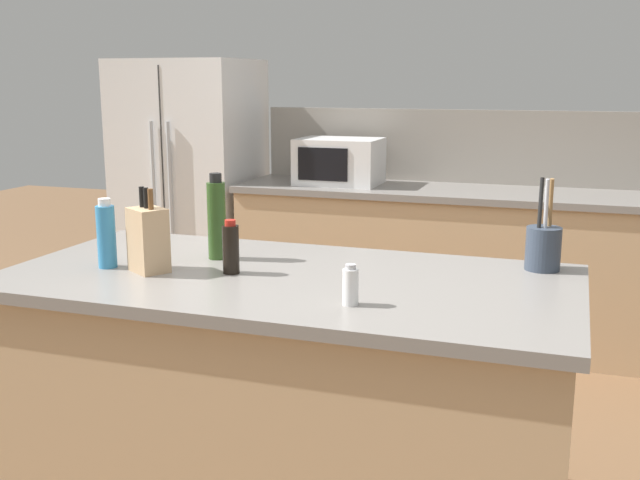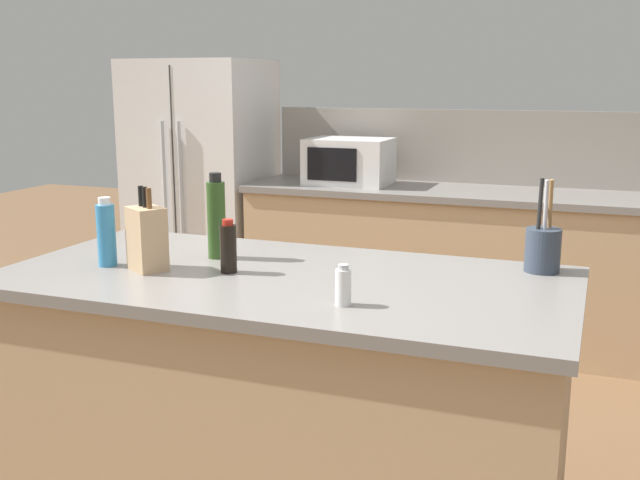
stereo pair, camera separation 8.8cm
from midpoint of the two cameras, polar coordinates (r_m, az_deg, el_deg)
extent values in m
cube|color=tan|center=(4.64, 10.45, -2.22)|extent=(2.79, 0.62, 0.90)
cube|color=gray|center=(4.55, 10.68, 3.52)|extent=(2.83, 0.66, 0.04)
cube|color=gray|center=(4.83, 11.35, 6.97)|extent=(2.79, 0.03, 0.46)
cube|color=tan|center=(2.69, -3.44, -12.82)|extent=(1.87, 0.90, 0.90)
cube|color=gray|center=(2.53, -3.58, -3.13)|extent=(1.93, 0.96, 0.04)
cube|color=white|center=(5.22, -10.27, 3.93)|extent=(0.86, 0.72, 1.72)
cube|color=#2D2D2D|center=(4.91, -12.32, 3.33)|extent=(0.01, 0.00, 1.63)
cylinder|color=#ADB2B7|center=(4.92, -13.03, 3.33)|extent=(0.02, 0.02, 0.94)
cylinder|color=#ADB2B7|center=(4.86, -11.82, 3.28)|extent=(0.02, 0.02, 0.94)
cube|color=white|center=(4.71, 0.95, 6.01)|extent=(0.51, 0.38, 0.29)
cube|color=black|center=(4.54, -0.36, 5.79)|extent=(0.31, 0.01, 0.20)
cube|color=tan|center=(2.62, -13.89, -0.01)|extent=(0.16, 0.15, 0.22)
cylinder|color=black|center=(2.63, -14.36, 3.20)|extent=(0.02, 0.02, 0.07)
cylinder|color=black|center=(2.60, -14.06, 3.12)|extent=(0.02, 0.02, 0.07)
cylinder|color=brown|center=(2.57, -13.75, 3.04)|extent=(0.02, 0.02, 0.07)
cylinder|color=#333D4C|center=(2.68, 15.74, -0.64)|extent=(0.12, 0.12, 0.15)
cylinder|color=olive|center=(2.66, 16.27, 2.65)|extent=(0.01, 0.05, 0.18)
cylinder|color=black|center=(2.65, 15.55, 2.67)|extent=(0.01, 0.05, 0.18)
cylinder|color=#B2B2B7|center=(2.63, 15.95, 2.58)|extent=(0.01, 0.03, 0.18)
cylinder|color=#2D4C1E|center=(2.76, -8.78, 1.45)|extent=(0.07, 0.07, 0.28)
cylinder|color=black|center=(2.73, -8.89, 4.70)|extent=(0.04, 0.04, 0.03)
cylinder|color=#3384BC|center=(2.72, -16.86, 0.23)|extent=(0.07, 0.07, 0.22)
cylinder|color=white|center=(2.70, -17.02, 2.77)|extent=(0.04, 0.04, 0.03)
cylinder|color=black|center=(2.55, -7.79, -0.73)|extent=(0.06, 0.06, 0.16)
cylinder|color=#B22319|center=(2.53, -7.85, 1.31)|extent=(0.04, 0.04, 0.02)
cylinder|color=silver|center=(2.18, 1.18, -3.62)|extent=(0.05, 0.05, 0.11)
cylinder|color=#B2B2B7|center=(2.17, 1.19, -2.06)|extent=(0.03, 0.03, 0.02)
camera|label=1|loc=(0.04, -90.89, -0.19)|focal=42.00mm
camera|label=2|loc=(0.04, 89.11, 0.19)|focal=42.00mm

